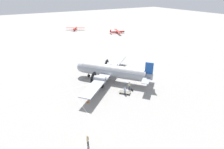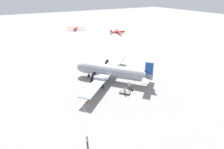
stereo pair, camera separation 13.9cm
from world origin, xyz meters
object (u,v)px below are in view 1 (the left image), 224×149
passenger_boarding (125,89)px  light_aircraft_taxiing (117,32)px  airliner_main (110,71)px  traffic_cone (88,101)px  crew_foreground (88,139)px  baggage_cart (125,92)px  ramp_agent (129,85)px  suitcase_near_door (132,90)px  light_aircraft_distant (75,28)px  suitcase_upright_spare (132,89)px

passenger_boarding → light_aircraft_taxiing: (-48.05, 27.97, -0.25)m
airliner_main → traffic_cone: bearing=84.8°
crew_foreground → baggage_cart: crew_foreground is taller
airliner_main → crew_foreground: airliner_main is taller
baggage_cart → light_aircraft_taxiing: 55.36m
light_aircraft_taxiing → passenger_boarding: bearing=-103.4°
ramp_agent → baggage_cart: size_ratio=0.73×
traffic_cone → light_aircraft_taxiing: bearing=142.9°
ramp_agent → suitcase_near_door: bearing=102.0°
suitcase_near_door → light_aircraft_taxiing: (-47.83, 25.92, 0.59)m
airliner_main → baggage_cart: (6.37, -0.24, -2.20)m
crew_foreground → ramp_agent: 16.28m
traffic_cone → crew_foreground: bearing=-23.3°
suitcase_near_door → passenger_boarding: bearing=-84.0°
ramp_agent → light_aircraft_distant: light_aircraft_distant is taller
airliner_main → light_aircraft_taxiing: (-41.47, 27.60, -1.67)m
crew_foreground → traffic_cone: (-9.29, 4.00, -0.77)m
suitcase_near_door → light_aircraft_distant: 66.85m
crew_foreground → suitcase_near_door: crew_foreground is taller
baggage_cart → traffic_cone: bearing=44.0°
crew_foreground → suitcase_near_door: 16.15m
passenger_boarding → baggage_cart: (-0.20, 0.13, -0.78)m
passenger_boarding → airliner_main: bearing=-25.4°
passenger_boarding → traffic_cone: 7.73m
airliner_main → passenger_boarding: size_ratio=11.29×
suitcase_near_door → suitcase_upright_spare: size_ratio=1.02×
baggage_cart → light_aircraft_taxiing: bearing=-70.8°
suitcase_upright_spare → baggage_cart: 1.88m
airliner_main → light_aircraft_distant: size_ratio=2.12×
passenger_boarding → baggage_cart: bearing=-54.2°
passenger_boarding → suitcase_near_door: (-0.21, 2.05, -0.83)m
crew_foreground → ramp_agent: (-9.30, 13.36, 0.07)m
light_aircraft_taxiing → airliner_main: bearing=-106.8°
baggage_cart → light_aircraft_distant: bearing=-51.5°
suitcase_near_door → light_aircraft_distant: (-65.97, 10.80, 0.58)m
crew_foreground → light_aircraft_taxiing: bearing=-165.7°
suitcase_near_door → crew_foreground: bearing=-57.9°
suitcase_near_door → suitcase_upright_spare: (-0.22, -0.05, -0.00)m
crew_foreground → passenger_boarding: (-8.35, 11.62, 0.03)m
light_aircraft_distant → baggage_cart: bearing=-159.6°
baggage_cart → traffic_cone: 7.79m
crew_foreground → suitcase_near_door: (-8.57, 13.67, -0.80)m
crew_foreground → light_aircraft_distant: (-74.54, 24.47, -0.22)m
crew_foreground → light_aircraft_distant: size_ratio=0.19×
passenger_boarding → light_aircraft_taxiing: 55.60m
crew_foreground → passenger_boarding: 14.31m
airliner_main → light_aircraft_distant: airliner_main is taller
crew_foreground → baggage_cart: (-8.56, 11.75, -0.75)m
light_aircraft_taxiing → traffic_cone: 59.05m
suitcase_near_door → light_aircraft_distant: bearing=170.7°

